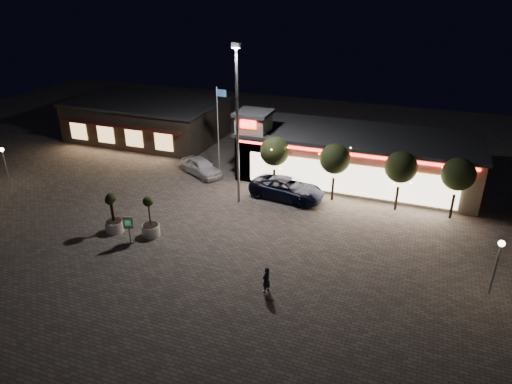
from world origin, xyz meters
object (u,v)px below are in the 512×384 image
at_px(white_sedan, 201,167).
at_px(pedestrian, 266,280).
at_px(pickup_truck, 287,188).
at_px(planter_mid, 113,220).
at_px(planter_left, 114,220).
at_px(valet_sign, 128,225).

bearing_deg(white_sedan, pedestrian, -112.74).
distance_m(pickup_truck, planter_mid, 13.82).
height_order(pedestrian, planter_mid, planter_mid).
distance_m(white_sedan, planter_left, 11.63).
bearing_deg(planter_mid, pickup_truck, 44.10).
distance_m(pickup_truck, white_sedan, 9.06).
distance_m(planter_mid, valet_sign, 2.41).
xyz_separation_m(pedestrian, valet_sign, (-10.39, 1.74, 0.64)).
xyz_separation_m(pedestrian, planter_left, (-12.39, 2.81, 0.12)).
bearing_deg(valet_sign, planter_mid, 153.69).
distance_m(white_sedan, valet_sign, 12.71).
bearing_deg(planter_mid, pedestrian, -12.55).
bearing_deg(planter_mid, valet_sign, -26.31).
xyz_separation_m(planter_mid, valet_sign, (2.10, -1.04, 0.58)).
bearing_deg(pedestrian, planter_mid, -80.33).
xyz_separation_m(pickup_truck, white_sedan, (-8.84, 2.00, -0.04)).
relative_size(planter_left, valet_sign, 1.45).
distance_m(planter_left, planter_mid, 0.12).
xyz_separation_m(planter_left, planter_mid, (-0.10, -0.03, -0.05)).
xyz_separation_m(pickup_truck, valet_sign, (-7.82, -10.66, 0.60)).
bearing_deg(pedestrian, white_sedan, -119.40).
bearing_deg(planter_left, pedestrian, -12.80).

